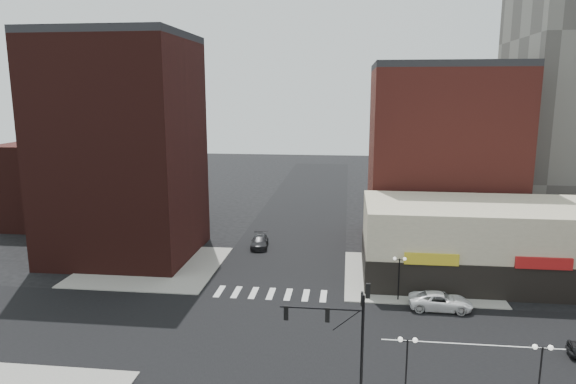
{
  "coord_description": "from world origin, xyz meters",
  "views": [
    {
      "loc": [
        7.08,
        -38.17,
        19.27
      ],
      "look_at": [
        2.11,
        3.74,
        11.0
      ],
      "focal_mm": 32.0,
      "sensor_mm": 36.0,
      "label": 1
    }
  ],
  "objects_px": {
    "street_lamp_se_a": "(407,352)",
    "street_lamp_ne": "(399,267)",
    "street_lamp_se_b": "(541,360)",
    "white_suv": "(440,301)",
    "dark_sedan_north": "(260,242)",
    "traffic_signal": "(347,323)"
  },
  "relations": [
    {
      "from": "street_lamp_se_a",
      "to": "white_suv",
      "type": "relative_size",
      "value": 0.75
    },
    {
      "from": "traffic_signal",
      "to": "dark_sedan_north",
      "type": "distance_m",
      "value": 33.1
    },
    {
      "from": "street_lamp_ne",
      "to": "white_suv",
      "type": "relative_size",
      "value": 0.75
    },
    {
      "from": "white_suv",
      "to": "dark_sedan_north",
      "type": "xyz_separation_m",
      "value": [
        -19.39,
        16.63,
        -0.05
      ]
    },
    {
      "from": "white_suv",
      "to": "dark_sedan_north",
      "type": "distance_m",
      "value": 25.55
    },
    {
      "from": "traffic_signal",
      "to": "street_lamp_se_a",
      "type": "xyz_separation_m",
      "value": [
        3.76,
        -0.17,
        -1.67
      ]
    },
    {
      "from": "street_lamp_se_a",
      "to": "street_lamp_se_b",
      "type": "xyz_separation_m",
      "value": [
        8.0,
        0.0,
        0.0
      ]
    },
    {
      "from": "street_lamp_se_b",
      "to": "street_lamp_ne",
      "type": "height_order",
      "value": "same"
    },
    {
      "from": "street_lamp_se_b",
      "to": "white_suv",
      "type": "relative_size",
      "value": 0.75
    },
    {
      "from": "street_lamp_se_a",
      "to": "white_suv",
      "type": "xyz_separation_m",
      "value": [
        4.6,
        14.46,
        -2.52
      ]
    },
    {
      "from": "traffic_signal",
      "to": "white_suv",
      "type": "distance_m",
      "value": 17.08
    },
    {
      "from": "street_lamp_se_b",
      "to": "white_suv",
      "type": "bearing_deg",
      "value": 103.25
    },
    {
      "from": "street_lamp_se_a",
      "to": "street_lamp_ne",
      "type": "xyz_separation_m",
      "value": [
        1.0,
        16.0,
        0.0
      ]
    },
    {
      "from": "street_lamp_ne",
      "to": "street_lamp_se_a",
      "type": "bearing_deg",
      "value": -93.58
    },
    {
      "from": "street_lamp_se_a",
      "to": "dark_sedan_north",
      "type": "xyz_separation_m",
      "value": [
        -14.8,
        31.09,
        -2.57
      ]
    },
    {
      "from": "traffic_signal",
      "to": "street_lamp_se_a",
      "type": "bearing_deg",
      "value": -2.57
    },
    {
      "from": "dark_sedan_north",
      "to": "street_lamp_ne",
      "type": "bearing_deg",
      "value": -48.84
    },
    {
      "from": "traffic_signal",
      "to": "dark_sedan_north",
      "type": "height_order",
      "value": "traffic_signal"
    },
    {
      "from": "street_lamp_ne",
      "to": "dark_sedan_north",
      "type": "xyz_separation_m",
      "value": [
        -15.8,
        15.09,
        -2.57
      ]
    },
    {
      "from": "street_lamp_se_b",
      "to": "dark_sedan_north",
      "type": "relative_size",
      "value": 0.83
    },
    {
      "from": "traffic_signal",
      "to": "dark_sedan_north",
      "type": "xyz_separation_m",
      "value": [
        -11.03,
        30.92,
        -4.24
      ]
    },
    {
      "from": "white_suv",
      "to": "traffic_signal",
      "type": "bearing_deg",
      "value": 151.05
    }
  ]
}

